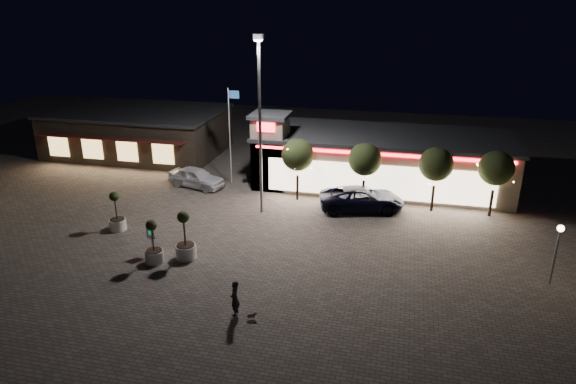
% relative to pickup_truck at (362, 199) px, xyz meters
% --- Properties ---
extents(ground, '(90.00, 90.00, 0.00)m').
position_rel_pickup_truck_xyz_m(ground, '(-8.99, -10.07, -0.85)').
color(ground, '#675C53').
rests_on(ground, ground).
extents(retail_building, '(20.40, 8.40, 6.10)m').
position_rel_pickup_truck_xyz_m(retail_building, '(0.52, 5.75, 1.36)').
color(retail_building, tan).
rests_on(retail_building, ground).
extents(restaurant_building, '(16.40, 11.00, 4.30)m').
position_rel_pickup_truck_xyz_m(restaurant_building, '(-22.99, 9.91, 1.31)').
color(restaurant_building, '#382D23').
rests_on(restaurant_building, ground).
extents(floodlight_pole, '(0.60, 0.40, 12.38)m').
position_rel_pickup_truck_xyz_m(floodlight_pole, '(-6.99, -2.07, 6.17)').
color(floodlight_pole, gray).
rests_on(floodlight_pole, ground).
extents(flagpole, '(0.95, 0.10, 8.00)m').
position_rel_pickup_truck_xyz_m(flagpole, '(-10.89, 2.93, 3.89)').
color(flagpole, white).
rests_on(flagpole, ground).
extents(lamp_post_east, '(0.36, 0.36, 3.48)m').
position_rel_pickup_truck_xyz_m(lamp_post_east, '(11.01, -8.07, 1.60)').
color(lamp_post_east, gray).
rests_on(lamp_post_east, ground).
extents(string_tree_a, '(2.42, 2.42, 4.79)m').
position_rel_pickup_truck_xyz_m(string_tree_a, '(-4.99, 0.93, 2.71)').
color(string_tree_a, '#332319').
rests_on(string_tree_a, ground).
extents(string_tree_b, '(2.42, 2.42, 4.79)m').
position_rel_pickup_truck_xyz_m(string_tree_b, '(0.01, 0.93, 2.71)').
color(string_tree_b, '#332319').
rests_on(string_tree_b, ground).
extents(string_tree_c, '(2.42, 2.42, 4.79)m').
position_rel_pickup_truck_xyz_m(string_tree_c, '(5.01, 0.93, 2.71)').
color(string_tree_c, '#332319').
rests_on(string_tree_c, ground).
extents(string_tree_d, '(2.42, 2.42, 4.79)m').
position_rel_pickup_truck_xyz_m(string_tree_d, '(9.01, 0.93, 2.71)').
color(string_tree_d, '#332319').
rests_on(string_tree_d, ground).
extents(pickup_truck, '(6.62, 4.20, 1.70)m').
position_rel_pickup_truck_xyz_m(pickup_truck, '(0.00, 0.00, 0.00)').
color(pickup_truck, black).
rests_on(pickup_truck, ground).
extents(white_sedan, '(5.12, 3.06, 1.63)m').
position_rel_pickup_truck_xyz_m(white_sedan, '(-13.62, 1.82, -0.03)').
color(white_sedan, white).
rests_on(white_sedan, ground).
extents(pedestrian, '(0.44, 0.67, 1.82)m').
position_rel_pickup_truck_xyz_m(pedestrian, '(-4.76, -14.70, 0.06)').
color(pedestrian, black).
rests_on(pedestrian, ground).
extents(dog, '(0.45, 0.28, 0.24)m').
position_rel_pickup_truck_xyz_m(dog, '(-3.81, -14.89, -0.61)').
color(dog, '#59514C').
rests_on(dog, ground).
extents(planter_left, '(1.11, 1.11, 2.72)m').
position_rel_pickup_truck_xyz_m(planter_left, '(-15.54, -7.16, -0.01)').
color(planter_left, white).
rests_on(planter_left, ground).
extents(planter_mid, '(1.09, 1.09, 2.68)m').
position_rel_pickup_truck_xyz_m(planter_mid, '(-11.08, -10.70, -0.02)').
color(planter_mid, white).
rests_on(planter_mid, ground).
extents(planter_right, '(1.23, 1.23, 3.03)m').
position_rel_pickup_truck_xyz_m(planter_right, '(-9.48, -9.81, 0.08)').
color(planter_right, white).
rests_on(planter_right, ground).
extents(valet_sign, '(0.59, 0.16, 1.80)m').
position_rel_pickup_truck_xyz_m(valet_sign, '(-11.68, -9.80, 0.41)').
color(valet_sign, gray).
rests_on(valet_sign, ground).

